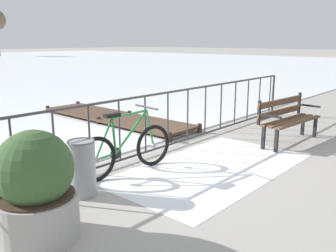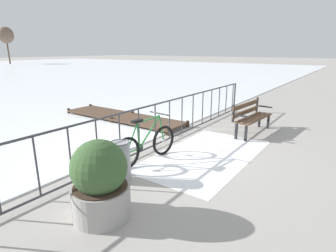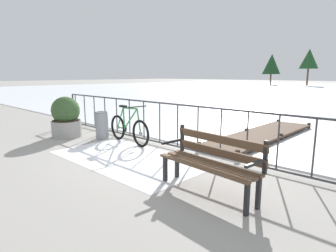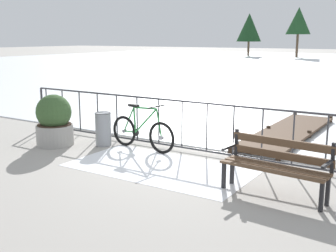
{
  "view_description": "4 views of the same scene",
  "coord_description": "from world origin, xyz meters",
  "px_view_note": "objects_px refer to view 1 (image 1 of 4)",
  "views": [
    {
      "loc": [
        -4.55,
        -4.26,
        1.95
      ],
      "look_at": [
        -0.26,
        -0.48,
        0.61
      ],
      "focal_mm": 39.12,
      "sensor_mm": 36.0,
      "label": 1
    },
    {
      "loc": [
        -5.07,
        -3.75,
        2.26
      ],
      "look_at": [
        -0.6,
        -0.58,
        0.71
      ],
      "focal_mm": 28.99,
      "sensor_mm": 36.0,
      "label": 2
    },
    {
      "loc": [
        4.43,
        -4.68,
        1.71
      ],
      "look_at": [
        0.5,
        -0.54,
        0.66
      ],
      "focal_mm": 29.91,
      "sensor_mm": 36.0,
      "label": 3
    },
    {
      "loc": [
        4.12,
        -7.43,
        2.34
      ],
      "look_at": [
        -0.07,
        -0.88,
        0.71
      ],
      "focal_mm": 45.7,
      "sensor_mm": 36.0,
      "label": 4
    }
  ],
  "objects_px": {
    "park_bench": "(287,116)",
    "planter_with_shrub": "(36,189)",
    "bicycle_near_railing": "(126,150)",
    "trash_bin": "(82,168)"
  },
  "relations": [
    {
      "from": "park_bench",
      "to": "planter_with_shrub",
      "type": "bearing_deg",
      "value": 176.28
    },
    {
      "from": "bicycle_near_railing",
      "to": "trash_bin",
      "type": "relative_size",
      "value": 2.33
    },
    {
      "from": "bicycle_near_railing",
      "to": "park_bench",
      "type": "distance_m",
      "value": 3.41
    },
    {
      "from": "bicycle_near_railing",
      "to": "planter_with_shrub",
      "type": "relative_size",
      "value": 1.52
    },
    {
      "from": "park_bench",
      "to": "planter_with_shrub",
      "type": "xyz_separation_m",
      "value": [
        -5.08,
        0.33,
        0.02
      ]
    },
    {
      "from": "bicycle_near_railing",
      "to": "planter_with_shrub",
      "type": "xyz_separation_m",
      "value": [
        -1.84,
        -0.72,
        0.17
      ]
    },
    {
      "from": "bicycle_near_railing",
      "to": "trash_bin",
      "type": "distance_m",
      "value": 0.93
    },
    {
      "from": "bicycle_near_railing",
      "to": "park_bench",
      "type": "bearing_deg",
      "value": -17.98
    },
    {
      "from": "planter_with_shrub",
      "to": "trash_bin",
      "type": "relative_size",
      "value": 1.53
    },
    {
      "from": "bicycle_near_railing",
      "to": "park_bench",
      "type": "xyz_separation_m",
      "value": [
        3.25,
        -1.05,
        0.14
      ]
    }
  ]
}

